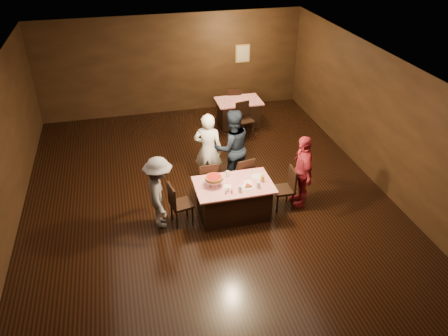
{
  "coord_description": "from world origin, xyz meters",
  "views": [
    {
      "loc": [
        -1.56,
        -7.85,
        5.73
      ],
      "look_at": [
        0.29,
        -0.37,
        1.0
      ],
      "focal_mm": 35.0,
      "sensor_mm": 36.0,
      "label": 1
    }
  ],
  "objects": [
    {
      "name": "chair_end_right",
      "position": [
        1.52,
        -0.67,
        0.47
      ],
      "size": [
        0.43,
        0.43,
        0.95
      ],
      "primitive_type": "cube",
      "rotation": [
        0.0,
        0.0,
        -1.6
      ],
      "color": "black",
      "rests_on": "ground"
    },
    {
      "name": "napkin_left",
      "position": [
        0.27,
        -0.72,
        0.77
      ],
      "size": [
        0.21,
        0.21,
        0.01
      ],
      "primitive_type": "cube",
      "rotation": [
        0.0,
        0.0,
        -0.35
      ],
      "color": "white",
      "rests_on": "main_table"
    },
    {
      "name": "room",
      "position": [
        0.0,
        0.01,
        2.14
      ],
      "size": [
        10.0,
        10.04,
        3.02
      ],
      "color": "black",
      "rests_on": "ground"
    },
    {
      "name": "main_table",
      "position": [
        0.42,
        -0.67,
        0.39
      ],
      "size": [
        1.6,
        1.0,
        0.77
      ],
      "primitive_type": "cube",
      "color": "#B90C19",
      "rests_on": "ground"
    },
    {
      "name": "back_table",
      "position": [
        1.69,
        3.55,
        0.39
      ],
      "size": [
        1.3,
        0.9,
        0.77
      ],
      "primitive_type": "cube",
      "color": "red",
      "rests_on": "ground"
    },
    {
      "name": "chair_far_left",
      "position": [
        0.02,
        0.08,
        0.47
      ],
      "size": [
        0.44,
        0.44,
        0.95
      ],
      "primitive_type": "cube",
      "rotation": [
        0.0,
        0.0,
        3.18
      ],
      "color": "black",
      "rests_on": "ground"
    },
    {
      "name": "diner_red_shirt",
      "position": [
        1.94,
        -0.61,
        0.83
      ],
      "size": [
        0.51,
        1.01,
        1.65
      ],
      "primitive_type": "imported",
      "rotation": [
        0.0,
        0.0,
        -1.69
      ],
      "color": "#AF2837",
      "rests_on": "ground"
    },
    {
      "name": "glass_front_right",
      "position": [
        0.87,
        -0.92,
        0.84
      ],
      "size": [
        0.08,
        0.08,
        0.14
      ],
      "primitive_type": "cylinder",
      "color": "silver",
      "rests_on": "main_table"
    },
    {
      "name": "diner_white_jacket",
      "position": [
        0.16,
        0.64,
        0.9
      ],
      "size": [
        0.77,
        0.64,
        1.8
      ],
      "primitive_type": "imported",
      "rotation": [
        0.0,
        0.0,
        2.77
      ],
      "color": "white",
      "rests_on": "ground"
    },
    {
      "name": "glass_front_left",
      "position": [
        0.47,
        -0.97,
        0.84
      ],
      "size": [
        0.08,
        0.08,
        0.14
      ],
      "primitive_type": "cylinder",
      "color": "silver",
      "rests_on": "main_table"
    },
    {
      "name": "plate_with_slice",
      "position": [
        0.67,
        -0.85,
        0.8
      ],
      "size": [
        0.25,
        0.25,
        0.06
      ],
      "color": "white",
      "rests_on": "main_table"
    },
    {
      "name": "condiments",
      "position": [
        0.24,
        -0.95,
        0.82
      ],
      "size": [
        0.17,
        0.1,
        0.09
      ],
      "color": "silver",
      "rests_on": "main_table"
    },
    {
      "name": "diner_grey_knit",
      "position": [
        -1.1,
        -0.64,
        0.78
      ],
      "size": [
        0.61,
        1.03,
        1.57
      ],
      "primitive_type": "imported",
      "rotation": [
        0.0,
        0.0,
        1.54
      ],
      "color": "slate",
      "rests_on": "ground"
    },
    {
      "name": "plate_empty",
      "position": [
        0.97,
        -0.52,
        0.78
      ],
      "size": [
        0.25,
        0.25,
        0.01
      ],
      "primitive_type": "cylinder",
      "color": "white",
      "rests_on": "main_table"
    },
    {
      "name": "chair_back_near",
      "position": [
        1.69,
        2.85,
        0.47
      ],
      "size": [
        0.49,
        0.49,
        0.95
      ],
      "primitive_type": "cube",
      "rotation": [
        0.0,
        0.0,
        0.2
      ],
      "color": "black",
      "rests_on": "ground"
    },
    {
      "name": "diner_navy_hoodie",
      "position": [
        0.72,
        0.6,
        0.91
      ],
      "size": [
        0.97,
        0.79,
        1.83
      ],
      "primitive_type": "imported",
      "rotation": [
        0.0,
        0.0,
        3.26
      ],
      "color": "#192332",
      "rests_on": "ground"
    },
    {
      "name": "napkin_center",
      "position": [
        0.72,
        -0.67,
        0.77
      ],
      "size": [
        0.19,
        0.19,
        0.01
      ],
      "primitive_type": "cube",
      "rotation": [
        0.0,
        0.0,
        0.21
      ],
      "color": "white",
      "rests_on": "main_table"
    },
    {
      "name": "glass_back",
      "position": [
        0.37,
        -0.37,
        0.84
      ],
      "size": [
        0.08,
        0.08,
        0.14
      ],
      "primitive_type": "cylinder",
      "color": "silver",
      "rests_on": "main_table"
    },
    {
      "name": "chair_end_left",
      "position": [
        -0.68,
        -0.67,
        0.47
      ],
      "size": [
        0.49,
        0.49,
        0.95
      ],
      "primitive_type": "cube",
      "rotation": [
        0.0,
        0.0,
        1.76
      ],
      "color": "black",
      "rests_on": "ground"
    },
    {
      "name": "pizza_stand",
      "position": [
        0.02,
        -0.62,
        0.95
      ],
      "size": [
        0.38,
        0.38,
        0.22
      ],
      "color": "black",
      "rests_on": "main_table"
    },
    {
      "name": "glass_amber",
      "position": [
        1.02,
        -0.72,
        0.84
      ],
      "size": [
        0.08,
        0.08,
        0.14
      ],
      "primitive_type": "cylinder",
      "color": "#BF7F26",
      "rests_on": "main_table"
    },
    {
      "name": "chair_far_right",
      "position": [
        0.82,
        0.08,
        0.47
      ],
      "size": [
        0.49,
        0.49,
        0.95
      ],
      "primitive_type": "cube",
      "rotation": [
        0.0,
        0.0,
        3.34
      ],
      "color": "black",
      "rests_on": "ground"
    },
    {
      "name": "chair_back_far",
      "position": [
        1.69,
        4.15,
        0.47
      ],
      "size": [
        0.47,
        0.47,
        0.95
      ],
      "primitive_type": "cube",
      "rotation": [
        0.0,
        0.0,
        3.02
      ],
      "color": "black",
      "rests_on": "ground"
    }
  ]
}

